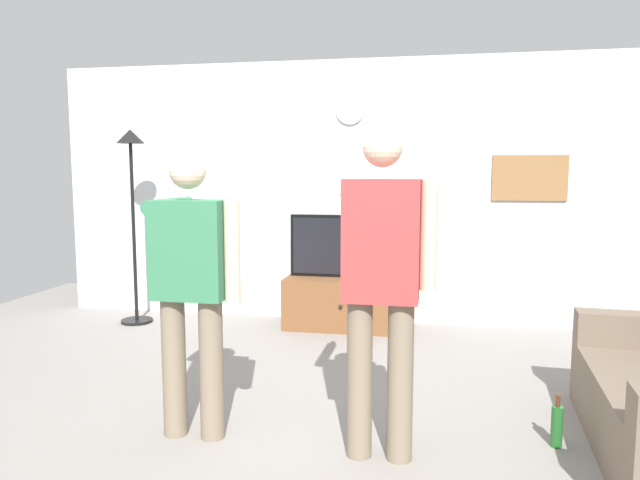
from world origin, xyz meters
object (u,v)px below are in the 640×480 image
object	(u,v)px
person_standing_nearer_couch	(381,274)
beverage_bottle	(557,426)
floor_lamp	(132,186)
person_standing_nearer_lamp	(192,278)
wall_clock	(350,110)
framed_picture	(530,178)
television	(346,246)
tv_stand	(345,303)

from	to	relation	value
person_standing_nearer_couch	beverage_bottle	world-z (taller)	person_standing_nearer_couch
floor_lamp	person_standing_nearer_lamp	size ratio (longest dim) A/B	1.19
wall_clock	beverage_bottle	xyz separation A→B (m)	(1.57, -2.63, -2.06)
wall_clock	person_standing_nearer_lamp	distance (m)	3.17
framed_picture	wall_clock	bearing A→B (deg)	-179.84
framed_picture	person_standing_nearer_lamp	bearing A→B (deg)	-128.48
person_standing_nearer_couch	wall_clock	bearing A→B (deg)	101.33
television	framed_picture	size ratio (longest dim) A/B	1.59
tv_stand	television	world-z (taller)	television
television	person_standing_nearer_couch	size ratio (longest dim) A/B	0.63
television	framed_picture	distance (m)	1.91
television	person_standing_nearer_lamp	xyz separation A→B (m)	(-0.52, -2.63, 0.13)
television	floor_lamp	xyz separation A→B (m)	(-2.16, -0.26, 0.60)
tv_stand	wall_clock	size ratio (longest dim) A/B	4.09
television	person_standing_nearer_lamp	world-z (taller)	person_standing_nearer_lamp
tv_stand	floor_lamp	size ratio (longest dim) A/B	0.60
person_standing_nearer_lamp	beverage_bottle	bearing A→B (deg)	6.67
framed_picture	beverage_bottle	bearing A→B (deg)	-94.21
tv_stand	television	xyz separation A→B (m)	(0.00, 0.05, 0.57)
floor_lamp	person_standing_nearer_lamp	world-z (taller)	floor_lamp
wall_clock	floor_lamp	bearing A→B (deg)	-166.82
framed_picture	person_standing_nearer_couch	bearing A→B (deg)	-111.89
beverage_bottle	person_standing_nearer_lamp	bearing A→B (deg)	-173.33
tv_stand	wall_clock	bearing A→B (deg)	90.00
tv_stand	wall_clock	distance (m)	1.96
wall_clock	floor_lamp	xyz separation A→B (m)	(-2.16, -0.51, -0.77)
wall_clock	floor_lamp	distance (m)	2.35
person_standing_nearer_couch	person_standing_nearer_lamp	bearing A→B (deg)	176.85
television	beverage_bottle	world-z (taller)	television
tv_stand	person_standing_nearer_couch	xyz separation A→B (m)	(0.59, -2.64, 0.77)
floor_lamp	person_standing_nearer_lamp	xyz separation A→B (m)	(1.65, -2.37, -0.47)
person_standing_nearer_couch	tv_stand	bearing A→B (deg)	102.54
tv_stand	beverage_bottle	bearing A→B (deg)	-56.03
beverage_bottle	framed_picture	bearing A→B (deg)	85.79
floor_lamp	wall_clock	bearing A→B (deg)	13.18
person_standing_nearer_couch	floor_lamp	bearing A→B (deg)	138.59
framed_picture	person_standing_nearer_lamp	size ratio (longest dim) A/B	0.42
floor_lamp	beverage_bottle	xyz separation A→B (m)	(3.74, -2.12, -1.30)
floor_lamp	person_standing_nearer_couch	xyz separation A→B (m)	(2.75, -2.43, -0.40)
wall_clock	framed_picture	bearing A→B (deg)	0.16
floor_lamp	beverage_bottle	size ratio (longest dim) A/B	6.49
person_standing_nearer_lamp	wall_clock	bearing A→B (deg)	79.77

